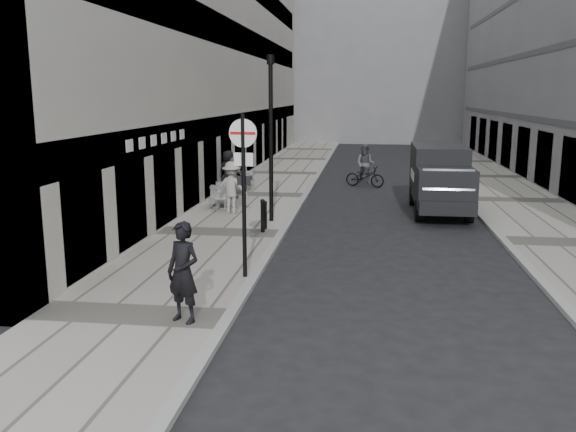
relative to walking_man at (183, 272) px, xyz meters
name	(u,v)px	position (x,y,z in m)	size (l,w,h in m)	color
ground	(188,387)	(0.79, -2.46, -1.12)	(120.00, 120.00, 0.00)	black
sidewalk	(260,195)	(-1.21, 15.54, -1.06)	(4.00, 60.00, 0.12)	gray
far_sidewalk	(514,201)	(9.79, 15.54, -1.06)	(4.00, 60.00, 0.12)	gray
building_left	(206,9)	(-5.21, 22.04, 7.88)	(4.00, 45.00, 18.00)	#BAB6A9
building_far	(358,29)	(2.29, 53.54, 9.88)	(24.00, 16.00, 22.00)	gray
walking_man	(183,272)	(0.00, 0.00, 0.00)	(0.73, 0.48, 2.01)	black
sign_post	(244,174)	(0.59, 3.12, 1.53)	(0.68, 0.13, 3.97)	black
lamppost	(271,130)	(0.19, 9.83, 2.18)	(0.26, 0.26, 5.72)	black
bollard_near	(265,216)	(0.19, 8.52, -0.56)	(0.12, 0.12, 0.88)	black
bollard_far	(263,217)	(0.19, 8.04, -0.50)	(0.14, 0.14, 1.01)	black
panel_van	(440,176)	(6.32, 12.85, 0.31)	(2.07, 5.44, 2.55)	black
cyclist	(365,170)	(3.42, 19.17, -0.30)	(2.08, 1.25, 2.11)	black
pedestrian_a	(233,178)	(-2.17, 14.29, -0.12)	(1.04, 0.43, 1.77)	#57575C
pedestrian_b	(232,188)	(-1.49, 11.00, -0.02)	(1.27, 0.73, 1.96)	gray
pedestrian_c	(228,171)	(-2.81, 16.19, -0.06)	(0.92, 0.60, 1.88)	black
cafe_table_near	(218,195)	(-2.36, 12.36, -0.54)	(0.72, 1.62, 0.92)	#A3A3A5
cafe_table_mid	(225,196)	(-2.01, 12.08, -0.53)	(0.73, 1.65, 0.94)	#B8B8BA
cafe_table_far	(247,181)	(-2.01, 16.61, -0.57)	(0.66, 1.50, 0.85)	#AAAAAC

